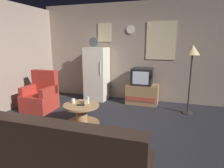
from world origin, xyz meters
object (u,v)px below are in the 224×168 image
Objects in this scene: tv_stand at (142,94)px; wine_glass at (88,100)px; mug_ceramic_white at (73,101)px; couch at (72,167)px; coffee_table at (82,115)px; armchair at (41,96)px; fridge at (97,74)px; crt_tv at (142,76)px; remote_control at (81,105)px; mug_ceramic_tan at (85,102)px; standing_lamp at (192,55)px.

tv_stand is 1.90m from wine_glass.
mug_ceramic_white is 1.95m from couch.
coffee_table is 0.75× the size of armchair.
couch reaches higher than tv_stand.
couch is at bearing -72.26° from fridge.
remote_control is at bearing -116.17° from crt_tv.
coffee_table is 0.23m from remote_control.
mug_ceramic_tan is at bearing -116.63° from crt_tv.
armchair is (-1.37, 0.52, 0.12)m from coffee_table.
fridge is at bearing 169.87° from standing_lamp.
standing_lamp is 1.66× the size of armchair.
standing_lamp reaches higher than wine_glass.
coffee_table is at bearing 94.46° from remote_control.
crt_tv is (-0.02, -0.00, 0.48)m from tv_stand.
coffee_table is 8.00× the size of mug_ceramic_tan.
tv_stand is 0.49× the size of couch.
mug_ceramic_white is at bearing 169.65° from coffee_table.
wine_glass is (0.49, -1.70, -0.25)m from fridge.
fridge is at bearing 87.91° from remote_control.
fridge is at bearing 96.13° from mug_ceramic_white.
mug_ceramic_white is (0.19, -1.75, -0.28)m from fridge.
crt_tv is at bearing 49.44° from remote_control.
armchair reaches higher than couch.
mug_ceramic_white is (-1.14, -1.74, 0.21)m from tv_stand.
crt_tv is 2.07m from coffee_table.
armchair is at bearing 163.69° from wine_glass.
remote_control is at bearing -77.70° from fridge.
tv_stand is at bearing 28.56° from armchair.
fridge is 1.79m from wine_glass.
wine_glass reaches higher than remote_control.
tv_stand is at bearing 62.78° from mug_ceramic_tan.
crt_tv is 1.95m from mug_ceramic_tan.
crt_tv reaches higher than remote_control.
fridge is 1.31m from crt_tv.
armchair reaches higher than mug_ceramic_tan.
remote_control reaches higher than coffee_table.
coffee_table is at bearing -142.40° from wine_glass.
standing_lamp is (2.48, -0.44, 0.60)m from fridge.
crt_tv is 0.32× the size of couch.
couch reaches higher than wine_glass.
wine_glass is 1.00× the size of remote_control.
standing_lamp is at bearing -10.13° from fridge.
standing_lamp is at bearing 32.70° from coffee_table.
fridge is 2.59m from standing_lamp.
couch is (0.61, -1.76, -0.19)m from wine_glass.
crt_tv is at bearing -0.43° from fridge.
fridge is 2.11× the size of tv_stand.
armchair is (-0.99, -1.27, -0.42)m from fridge.
coffee_table is 1.47m from armchair.
crt_tv is 3.60× the size of wine_glass.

